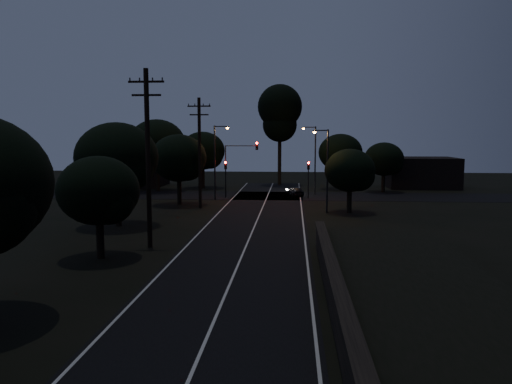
{
  "coord_description": "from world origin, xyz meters",
  "views": [
    {
      "loc": [
        2.93,
        -15.12,
        6.99
      ],
      "look_at": [
        0.0,
        24.0,
        2.5
      ],
      "focal_mm": 35.0,
      "sensor_mm": 36.0,
      "label": 1
    }
  ],
  "objects": [
    {
      "name": "car",
      "position": [
        3.2,
        42.09,
        0.55
      ],
      "size": [
        2.14,
        3.49,
        1.11
      ],
      "primitive_type": "imported",
      "rotation": [
        0.0,
        0.0,
        3.42
      ],
      "color": "black",
      "rests_on": "ground"
    },
    {
      "name": "signal_right",
      "position": [
        4.6,
        39.99,
        2.84
      ],
      "size": [
        0.28,
        0.35,
        4.1
      ],
      "color": "black",
      "rests_on": "ground"
    },
    {
      "name": "utility_pole_mid",
      "position": [
        -6.0,
        15.0,
        5.74
      ],
      "size": [
        2.2,
        0.3,
        11.0
      ],
      "color": "black",
      "rests_on": "ground"
    },
    {
      "name": "building_left",
      "position": [
        -20.0,
        52.0,
        2.2
      ],
      "size": [
        10.0,
        8.0,
        4.4
      ],
      "primitive_type": "cube",
      "color": "black",
      "rests_on": "ground"
    },
    {
      "name": "tall_pine",
      "position": [
        1.0,
        55.0,
        10.08
      ],
      "size": [
        6.16,
        6.16,
        13.99
      ],
      "color": "black",
      "rests_on": "ground"
    },
    {
      "name": "tree_left_c",
      "position": [
        -10.28,
        21.87,
        5.15
      ],
      "size": [
        6.31,
        6.31,
        7.97
      ],
      "color": "black",
      "rests_on": "ground"
    },
    {
      "name": "utility_pole_far",
      "position": [
        -6.0,
        32.0,
        5.48
      ],
      "size": [
        2.2,
        0.3,
        10.5
      ],
      "color": "black",
      "rests_on": "ground"
    },
    {
      "name": "streetlight_a",
      "position": [
        -5.31,
        38.0,
        4.64
      ],
      "size": [
        1.66,
        0.26,
        8.0
      ],
      "color": "black",
      "rests_on": "ground"
    },
    {
      "name": "tree_left_d",
      "position": [
        -8.3,
        33.89,
        4.58
      ],
      "size": [
        5.58,
        5.58,
        7.07
      ],
      "color": "black",
      "rests_on": "ground"
    },
    {
      "name": "signal_left",
      "position": [
        -4.6,
        39.99,
        2.84
      ],
      "size": [
        0.28,
        0.35,
        4.1
      ],
      "color": "black",
      "rests_on": "ground"
    },
    {
      "name": "tree_left_b",
      "position": [
        -7.84,
        11.91,
        3.78
      ],
      "size": [
        4.59,
        4.59,
        5.84
      ],
      "color": "black",
      "rests_on": "ground"
    },
    {
      "name": "tree_far_e",
      "position": [
        14.17,
        46.9,
        3.95
      ],
      "size": [
        4.81,
        4.81,
        6.11
      ],
      "color": "black",
      "rests_on": "ground"
    },
    {
      "name": "building_right",
      "position": [
        20.0,
        53.0,
        2.0
      ],
      "size": [
        9.0,
        7.0,
        4.0
      ],
      "primitive_type": "cube",
      "color": "black",
      "rests_on": "ground"
    },
    {
      "name": "signal_mast",
      "position": [
        -2.91,
        39.99,
        4.34
      ],
      "size": [
        3.7,
        0.35,
        6.25
      ],
      "color": "black",
      "rests_on": "ground"
    },
    {
      "name": "tree_far_w",
      "position": [
        -13.75,
        45.86,
        5.81
      ],
      "size": [
        7.01,
        7.01,
        8.94
      ],
      "color": "black",
      "rests_on": "ground"
    },
    {
      "name": "road_surface",
      "position": [
        0.0,
        31.12,
        0.01
      ],
      "size": [
        60.0,
        70.0,
        0.03
      ],
      "color": "black",
      "rests_on": "ground"
    },
    {
      "name": "tree_right_a",
      "position": [
        8.16,
        29.91,
        3.74
      ],
      "size": [
        4.54,
        4.54,
        5.77
      ],
      "color": "black",
      "rests_on": "ground"
    },
    {
      "name": "tree_far_nw",
      "position": [
        -8.79,
        49.88,
        4.82
      ],
      "size": [
        5.88,
        5.88,
        7.44
      ],
      "color": "black",
      "rests_on": "ground"
    },
    {
      "name": "ground",
      "position": [
        0.0,
        0.0,
        0.0
      ],
      "size": [
        160.0,
        160.0,
        0.0
      ],
      "primitive_type": "plane",
      "color": "black"
    },
    {
      "name": "streetlight_c",
      "position": [
        5.83,
        30.0,
        4.35
      ],
      "size": [
        1.46,
        0.26,
        7.5
      ],
      "color": "black",
      "rests_on": "ground"
    },
    {
      "name": "retaining_wall",
      "position": [
        7.74,
        3.0,
        0.62
      ],
      "size": [
        6.93,
        26.0,
        1.6
      ],
      "color": "black",
      "rests_on": "ground"
    },
    {
      "name": "streetlight_b",
      "position": [
        5.31,
        44.0,
        4.64
      ],
      "size": [
        1.66,
        0.26,
        8.0
      ],
      "color": "black",
      "rests_on": "ground"
    },
    {
      "name": "tree_far_ne",
      "position": [
        9.2,
        49.89,
        4.63
      ],
      "size": [
        5.65,
        5.65,
        7.15
      ],
      "color": "black",
      "rests_on": "ground"
    }
  ]
}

